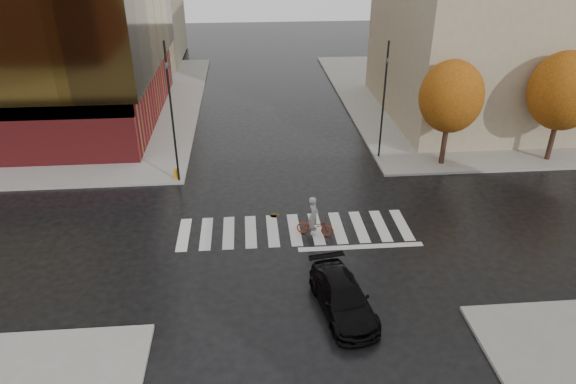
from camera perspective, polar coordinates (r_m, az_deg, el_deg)
The scene contains 12 objects.
ground at distance 25.40m, azimuth 0.84°, elevation -4.80°, with size 120.00×120.00×0.00m, color black.
sidewalk_nw at distance 48.23m, azimuth -27.90°, elevation 8.26°, with size 30.00×30.00×0.15m, color gray.
sidewalk_ne at distance 50.08m, azimuth 23.30°, elevation 9.88°, with size 30.00×30.00×0.15m, color gray.
crosswalk at distance 25.81m, azimuth 0.73°, elevation -4.19°, with size 12.00×3.00×0.01m, color silver.
tree_ne_a at distance 32.48m, azimuth 17.67°, elevation 10.05°, with size 3.80×3.80×6.50m.
tree_ne_b at distance 35.66m, azimuth 28.35°, elevation 9.83°, with size 4.20×4.20×6.89m.
sedan at distance 20.68m, azimuth 6.11°, elevation -11.53°, with size 1.82×4.47×1.30m, color black.
cyclist at distance 25.07m, azimuth 2.97°, elevation -3.39°, with size 1.95×1.16×2.10m.
traffic_light_nw at distance 29.24m, azimuth -12.91°, elevation 9.57°, with size 0.23×0.20×8.09m.
traffic_light_ne at distance 32.55m, azimuth 10.65°, elevation 10.73°, with size 0.19×0.21×7.37m.
fire_hydrant at distance 31.04m, azimuth -12.39°, elevation 2.06°, with size 0.24×0.24×0.67m.
manhole at distance 27.03m, azimuth -1.48°, elevation -2.59°, with size 0.54×0.54×0.01m, color #433117.
Camera 1 is at (-2.18, -21.24, 13.75)m, focal length 32.00 mm.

